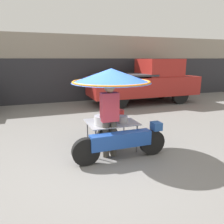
{
  "coord_description": "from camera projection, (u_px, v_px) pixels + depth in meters",
  "views": [
    {
      "loc": [
        -1.26,
        -4.05,
        2.16
      ],
      "look_at": [
        0.43,
        0.62,
        0.94
      ],
      "focal_mm": 35.0,
      "sensor_mm": 36.0,
      "label": 1
    }
  ],
  "objects": [
    {
      "name": "pickup_truck",
      "position": [
        146.0,
        82.0,
        10.8
      ],
      "size": [
        5.37,
        1.98,
        2.16
      ],
      "color": "black",
      "rests_on": "ground"
    },
    {
      "name": "ground_plane",
      "position": [
        103.0,
        163.0,
        4.63
      ],
      "size": [
        36.0,
        36.0,
        0.0
      ],
      "primitive_type": "plane",
      "color": "slate"
    },
    {
      "name": "vendor_person",
      "position": [
        110.0,
        116.0,
        4.76
      ],
      "size": [
        0.38,
        0.23,
        1.68
      ],
      "color": "#4C473D",
      "rests_on": "ground"
    },
    {
      "name": "shopfront_building",
      "position": [
        57.0,
        68.0,
        11.69
      ],
      "size": [
        28.0,
        2.06,
        3.34
      ],
      "color": "gray",
      "rests_on": "ground"
    },
    {
      "name": "vendor_motorcycle_cart",
      "position": [
        113.0,
        89.0,
        4.96
      ],
      "size": [
        2.14,
        1.83,
        1.95
      ],
      "color": "black",
      "rests_on": "ground"
    }
  ]
}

